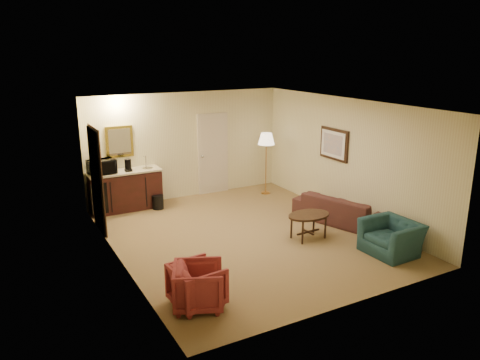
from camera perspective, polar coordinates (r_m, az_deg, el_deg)
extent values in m
plane|color=olive|center=(9.39, 0.73, -6.78)|extent=(6.00, 6.00, 0.00)
cube|color=beige|center=(11.62, -6.54, 4.22)|extent=(5.00, 0.02, 2.60)
cube|color=beige|center=(8.09, -14.86, -1.28)|extent=(0.02, 6.00, 2.60)
cube|color=beige|center=(10.40, 12.86, 2.57)|extent=(0.02, 6.00, 2.60)
cube|color=white|center=(8.74, 0.79, 9.19)|extent=(5.00, 6.00, 0.02)
cube|color=beige|center=(11.92, -3.33, 3.24)|extent=(0.82, 0.06, 2.05)
cube|color=black|center=(9.77, -17.05, -0.09)|extent=(0.06, 0.98, 2.10)
cube|color=gold|center=(11.04, -14.49, 4.54)|extent=(0.62, 0.04, 0.72)
cube|color=#311C10|center=(10.62, 11.36, 4.31)|extent=(0.06, 0.90, 0.70)
cube|color=#3B1412|center=(11.06, -13.78, -1.21)|extent=(1.64, 0.58, 0.92)
imported|color=black|center=(10.18, 12.28, -2.96)|extent=(1.21, 2.11, 0.79)
imported|color=#1D454A|center=(8.90, 18.02, -6.05)|extent=(0.63, 0.96, 0.82)
imported|color=#9A3237|center=(6.85, -5.06, -12.52)|extent=(0.88, 0.90, 0.71)
imported|color=#9A3237|center=(6.90, -5.26, -12.37)|extent=(0.70, 0.74, 0.70)
cube|color=#311C10|center=(9.27, 8.34, -5.59)|extent=(0.89, 0.63, 0.50)
cube|color=#C48A41|center=(11.87, 3.19, 2.02)|extent=(0.53, 0.53, 1.58)
cylinder|color=black|center=(11.02, -9.98, -2.66)|extent=(0.30, 0.30, 0.33)
imported|color=black|center=(10.76, -16.53, 1.73)|extent=(0.61, 0.39, 0.39)
cylinder|color=black|center=(10.85, -13.49, 1.77)|extent=(0.19, 0.19, 0.28)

